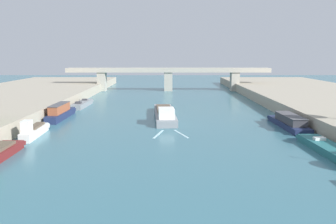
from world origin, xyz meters
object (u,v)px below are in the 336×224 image
barge_midriver (164,114)px  moored_boat_right_upstream (288,122)px  moored_boat_right_midway (328,149)px  bridge_far (168,76)px  moored_boat_left_midway (33,131)px  moored_boat_left_upstream (60,112)px  moored_boat_left_near (82,104)px

barge_midriver → moored_boat_right_upstream: size_ratio=1.51×
moored_boat_right_midway → bridge_far: bearing=104.7°
moored_boat_right_upstream → moored_boat_left_midway: bearing=-170.5°
moored_boat_left_upstream → moored_boat_right_midway: bearing=-30.3°
moored_boat_right_upstream → bridge_far: size_ratio=0.21×
moored_boat_left_upstream → barge_midriver: bearing=1.1°
moored_boat_left_midway → bridge_far: 72.60m
moored_boat_right_midway → barge_midriver: bearing=130.7°
moored_boat_left_upstream → moored_boat_left_midway: bearing=-87.9°
bridge_far → moored_boat_left_near: bearing=-119.1°
moored_boat_right_midway → bridge_far: size_ratio=0.21×
moored_boat_left_midway → moored_boat_right_upstream: bearing=9.5°
bridge_far → moored_boat_left_midway: bearing=-106.6°
moored_boat_right_midway → moored_boat_left_near: bearing=135.5°
barge_midriver → moored_boat_right_upstream: 23.41m
barge_midriver → moored_boat_left_near: (-20.19, 16.01, -0.31)m
moored_boat_right_midway → moored_boat_right_upstream: (0.25, 15.92, 0.43)m
bridge_far → moored_boat_right_midway: bearing=-75.3°
moored_boat_right_midway → bridge_far: bridge_far is taller
moored_boat_left_near → moored_boat_right_midway: 58.29m
moored_boat_right_upstream → bridge_far: 66.04m
moored_boat_left_near → moored_boat_right_upstream: (41.83, -24.95, 0.34)m
moored_boat_right_upstream → bridge_far: bridge_far is taller
barge_midriver → moored_boat_right_upstream: (21.64, -8.94, 0.03)m
barge_midriver → bridge_far: 53.74m
moored_boat_left_upstream → bridge_far: bearing=68.4°
moored_boat_left_upstream → bridge_far: 58.14m
moored_boat_left_midway → moored_boat_right_upstream: 42.19m
moored_boat_right_midway → moored_boat_left_upstream: bearing=149.7°
moored_boat_right_midway → bridge_far: (-20.63, 78.43, 4.62)m
bridge_far → barge_midriver: bearing=-90.8°
moored_boat_left_upstream → moored_boat_left_near: moored_boat_left_upstream is taller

